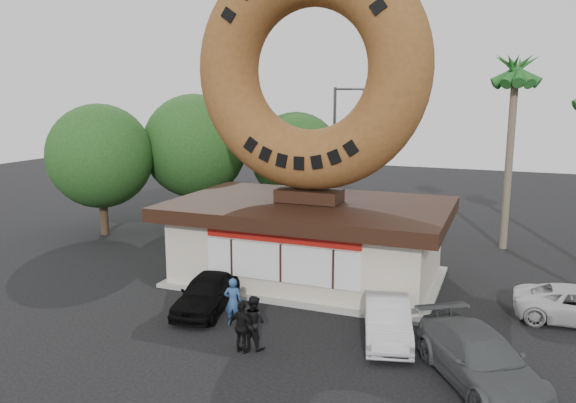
% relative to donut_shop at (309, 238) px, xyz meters
% --- Properties ---
extents(ground, '(90.00, 90.00, 0.00)m').
position_rel_donut_shop_xyz_m(ground, '(0.00, -5.98, -1.77)').
color(ground, black).
rests_on(ground, ground).
extents(donut_shop, '(11.20, 7.20, 3.80)m').
position_rel_donut_shop_xyz_m(donut_shop, '(0.00, 0.00, 0.00)').
color(donut_shop, '#BAB49E').
rests_on(donut_shop, ground).
extents(giant_donut, '(9.53, 2.43, 9.53)m').
position_rel_donut_shop_xyz_m(giant_donut, '(0.00, 0.02, 6.80)').
color(giant_donut, brown).
rests_on(giant_donut, donut_shop).
extents(tree_west, '(6.00, 6.00, 7.65)m').
position_rel_donut_shop_xyz_m(tree_west, '(-9.50, 7.02, 2.87)').
color(tree_west, '#473321').
rests_on(tree_west, ground).
extents(tree_mid, '(5.20, 5.20, 6.63)m').
position_rel_donut_shop_xyz_m(tree_mid, '(-4.00, 9.02, 2.25)').
color(tree_mid, '#473321').
rests_on(tree_mid, ground).
extents(tree_far, '(5.60, 5.60, 7.14)m').
position_rel_donut_shop_xyz_m(tree_far, '(-13.00, 3.02, 2.56)').
color(tree_far, '#473321').
rests_on(tree_far, ground).
extents(palm_near, '(2.60, 2.60, 9.75)m').
position_rel_donut_shop_xyz_m(palm_near, '(7.50, 8.02, 6.65)').
color(palm_near, '#726651').
rests_on(palm_near, ground).
extents(street_lamp, '(2.11, 0.20, 8.00)m').
position_rel_donut_shop_xyz_m(street_lamp, '(-1.86, 10.02, 2.72)').
color(street_lamp, '#59595E').
rests_on(street_lamp, ground).
extents(person_left, '(0.69, 0.54, 1.66)m').
position_rel_donut_shop_xyz_m(person_left, '(-0.72, -5.51, -0.93)').
color(person_left, navy).
rests_on(person_left, ground).
extents(person_center, '(0.94, 0.81, 1.66)m').
position_rel_donut_shop_xyz_m(person_center, '(0.61, -6.75, -0.94)').
color(person_center, black).
rests_on(person_center, ground).
extents(person_right, '(0.99, 0.57, 1.59)m').
position_rel_donut_shop_xyz_m(person_right, '(0.44, -7.17, -0.97)').
color(person_right, black).
rests_on(person_right, ground).
extents(car_black, '(2.10, 4.06, 1.32)m').
position_rel_donut_shop_xyz_m(car_black, '(-2.21, -4.64, -1.11)').
color(car_black, black).
rests_on(car_black, ground).
extents(car_silver, '(2.31, 4.14, 1.29)m').
position_rel_donut_shop_xyz_m(car_silver, '(4.27, -4.65, -1.12)').
color(car_silver, '#BDBCC2').
rests_on(car_silver, ground).
extents(car_grey, '(4.27, 5.14, 1.41)m').
position_rel_donut_shop_xyz_m(car_grey, '(7.13, -6.51, -1.06)').
color(car_grey, '#525557').
rests_on(car_grey, ground).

